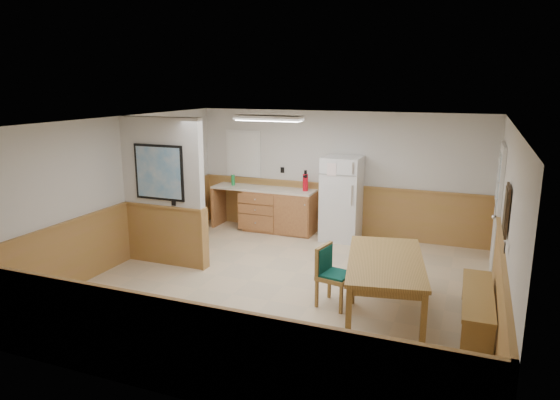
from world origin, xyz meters
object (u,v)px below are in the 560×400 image
at_px(dining_chair, 330,271).
at_px(dining_table, 385,265).
at_px(dining_bench, 478,301).
at_px(refrigerator, 342,199).
at_px(fire_extinguisher, 305,182).
at_px(soap_bottle, 233,180).

bearing_deg(dining_chair, dining_table, 14.59).
bearing_deg(dining_bench, refrigerator, 129.91).
height_order(dining_chair, fire_extinguisher, fire_extinguisher).
bearing_deg(soap_bottle, dining_table, -38.48).
bearing_deg(dining_chair, dining_bench, 13.28).
distance_m(dining_bench, dining_chair, 1.93).
relative_size(dining_chair, fire_extinguisher, 2.01).
distance_m(dining_chair, fire_extinguisher, 3.44).
bearing_deg(dining_chair, refrigerator, 113.40).
height_order(refrigerator, dining_chair, refrigerator).
bearing_deg(refrigerator, dining_chair, -78.86).
distance_m(dining_table, soap_bottle, 4.86).
bearing_deg(fire_extinguisher, refrigerator, 15.31).
height_order(refrigerator, dining_table, refrigerator).
height_order(dining_bench, fire_extinguisher, fire_extinguisher).
distance_m(dining_table, dining_bench, 1.21).
xyz_separation_m(refrigerator, dining_bench, (2.56, -2.93, -0.48)).
relative_size(dining_bench, soap_bottle, 7.50).
relative_size(refrigerator, fire_extinguisher, 3.90).
xyz_separation_m(refrigerator, dining_chair, (0.63, -2.99, -0.33)).
xyz_separation_m(dining_chair, fire_extinguisher, (-1.42, 3.08, 0.59)).
relative_size(dining_table, soap_bottle, 9.24).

